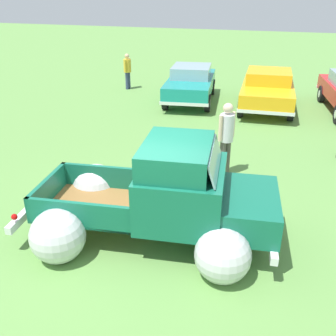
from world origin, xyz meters
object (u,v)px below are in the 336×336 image
Objects in this scene: vintage_pickup_truck at (168,202)px; show_car_0 at (191,82)px; show_car_1 at (268,88)px; spectator_1 at (127,69)px; lane_cone_0 at (155,174)px; spectator_0 at (226,134)px.

vintage_pickup_truck is 9.67m from show_car_0.
spectator_1 is (-6.40, 1.22, 0.12)m from show_car_1.
spectator_1 is at bearing -118.09° from show_car_0.
show_car_1 is at bearing 75.78° from lane_cone_0.
vintage_pickup_truck reaches higher than show_car_1.
spectator_1 is (-5.44, 10.63, 0.15)m from vintage_pickup_truck.
vintage_pickup_truck reaches higher than spectator_0.
spectator_0 is at bearing 38.81° from lane_cone_0.
show_car_0 is at bearing 95.03° from vintage_pickup_truck.
lane_cone_0 is at bearing -108.04° from spectator_0.
vintage_pickup_truck is 2.62× the size of spectator_0.
lane_cone_0 is at bearing -18.06° from show_car_1.
show_car_0 is (-2.11, 9.44, 0.02)m from vintage_pickup_truck.
spectator_1 is at bearing -104.62° from show_car_1.
vintage_pickup_truck is 7.65× the size of lane_cone_0.
lane_cone_0 is at bearing 120.49° from spectator_1.
show_car_0 is 3.54m from spectator_1.
show_car_1 is (0.97, 9.41, 0.03)m from vintage_pickup_truck.
spectator_0 is (-0.47, -6.38, 0.27)m from show_car_1.
vintage_pickup_truck is 1.10× the size of show_car_0.
lane_cone_0 is (-0.94, 1.88, -0.45)m from vintage_pickup_truck.
lane_cone_0 is (-1.91, -7.54, -0.47)m from show_car_1.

